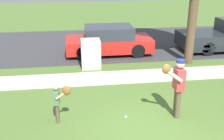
# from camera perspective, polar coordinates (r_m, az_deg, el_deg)

# --- Properties ---
(ground_plane) EXTENTS (48.00, 48.00, 0.00)m
(ground_plane) POSITION_cam_1_polar(r_m,az_deg,el_deg) (10.38, 2.65, -1.77)
(ground_plane) COLOR #4C6B2D
(sidewalk_strip) EXTENTS (36.00, 1.20, 0.06)m
(sidewalk_strip) POSITION_cam_1_polar(r_m,az_deg,el_deg) (10.46, 2.56, -1.41)
(sidewalk_strip) COLOR beige
(sidewalk_strip) RESTS_ON ground
(road_surface) EXTENTS (36.00, 6.80, 0.02)m
(road_surface) POSITION_cam_1_polar(r_m,az_deg,el_deg) (15.16, -0.87, 5.61)
(road_surface) COLOR #38383A
(road_surface) RESTS_ON ground
(person_adult) EXTENTS (0.69, 0.60, 1.68)m
(person_adult) POSITION_cam_1_polar(r_m,az_deg,el_deg) (7.59, 13.38, -2.47)
(person_adult) COLOR brown
(person_adult) RESTS_ON ground
(person_child) EXTENTS (0.48, 0.45, 1.13)m
(person_child) POSITION_cam_1_polar(r_m,az_deg,el_deg) (7.38, -10.92, -5.77)
(person_child) COLOR brown
(person_child) RESTS_ON ground
(baseball) EXTENTS (0.07, 0.07, 0.07)m
(baseball) POSITION_cam_1_polar(r_m,az_deg,el_deg) (7.78, 2.84, -9.68)
(baseball) COLOR white
(baseball) RESTS_ON ground
(utility_cabinet) EXTENTS (0.78, 0.74, 1.17)m
(utility_cabinet) POSITION_cam_1_polar(r_m,az_deg,el_deg) (11.37, -4.42, 3.37)
(utility_cabinet) COLOR beige
(utility_cabinet) RESTS_ON ground
(parked_hatchback_red) EXTENTS (4.00, 1.75, 1.33)m
(parked_hatchback_red) POSITION_cam_1_polar(r_m,az_deg,el_deg) (13.08, -0.68, 6.09)
(parked_hatchback_red) COLOR red
(parked_hatchback_red) RESTS_ON road_surface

